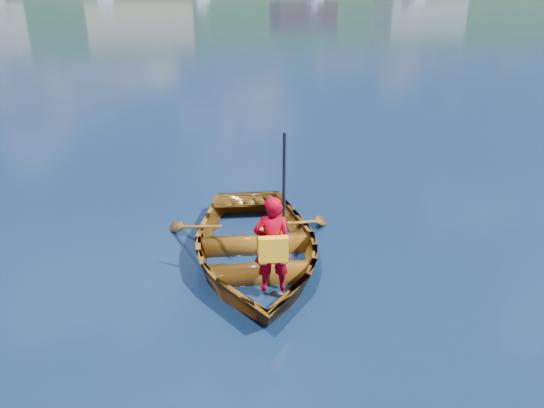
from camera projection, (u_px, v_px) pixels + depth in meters
ground at (281, 226)px, 8.23m from camera, size 600.00×600.00×0.00m
rowboat at (254, 246)px, 7.13m from camera, size 2.92×3.82×0.74m
child_paddler at (272, 244)px, 6.14m from camera, size 0.47×0.36×1.89m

